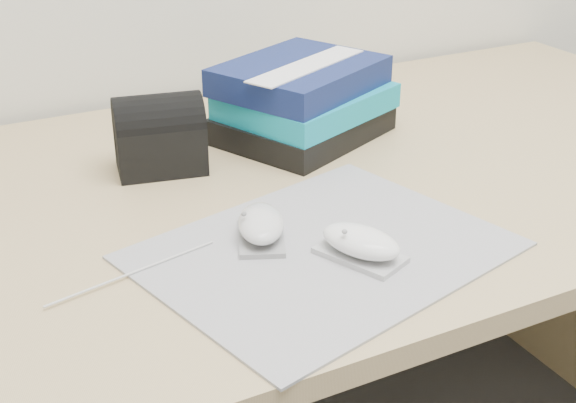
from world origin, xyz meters
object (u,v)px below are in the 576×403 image
desk (285,293)px  mouse_front (361,244)px  mouse_rear (261,226)px  book_stack (303,101)px  pouch (159,134)px

desk → mouse_front: bearing=-101.1°
mouse_rear → desk: bearing=56.3°
mouse_rear → mouse_front: mouse_front is taller
mouse_front → book_stack: (0.13, 0.37, 0.04)m
mouse_rear → book_stack: (0.21, 0.28, 0.04)m
desk → mouse_rear: size_ratio=14.40×
book_stack → pouch: book_stack is taller
mouse_front → pouch: size_ratio=0.83×
desk → mouse_front: (-0.06, -0.30, 0.26)m
desk → pouch: bearing=165.1°
mouse_rear → mouse_front: bearing=-48.8°
mouse_front → book_stack: size_ratio=0.38×
mouse_rear → pouch: pouch is taller
mouse_front → mouse_rear: bearing=131.2°
mouse_rear → pouch: 0.26m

